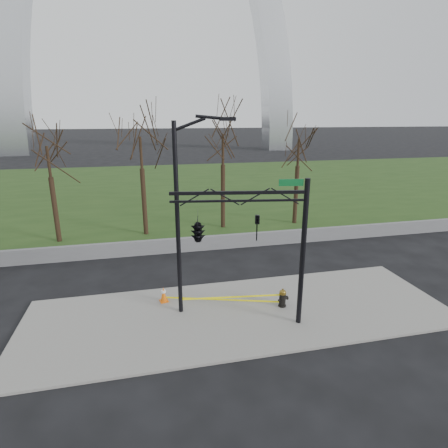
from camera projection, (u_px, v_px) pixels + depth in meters
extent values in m
plane|color=black|center=(241.00, 314.00, 15.49)|extent=(500.00, 500.00, 0.00)
cube|color=gray|center=(241.00, 313.00, 15.47)|extent=(18.00, 6.00, 0.10)
cube|color=#213B15|center=(175.00, 186.00, 43.50)|extent=(120.00, 40.00, 0.06)
cube|color=#59595B|center=(207.00, 243.00, 22.83)|extent=(60.00, 0.30, 0.90)
cylinder|color=black|center=(282.00, 305.00, 15.93)|extent=(0.34, 0.34, 0.06)
cylinder|color=black|center=(282.00, 300.00, 15.85)|extent=(0.26, 0.26, 0.61)
cylinder|color=black|center=(286.00, 298.00, 15.93)|extent=(0.24, 0.21, 0.16)
cylinder|color=black|center=(280.00, 300.00, 15.78)|extent=(0.12, 0.12, 0.10)
cylinder|color=brown|center=(283.00, 293.00, 15.76)|extent=(0.30, 0.30, 0.06)
ellipsoid|color=brown|center=(283.00, 292.00, 15.74)|extent=(0.28, 0.28, 0.21)
cylinder|color=brown|center=(283.00, 289.00, 15.70)|extent=(0.06, 0.06, 0.08)
cube|color=orange|center=(164.00, 301.00, 16.34)|extent=(0.43, 0.43, 0.04)
cone|color=orange|center=(164.00, 294.00, 16.24)|extent=(0.28, 0.28, 0.66)
cylinder|color=white|center=(163.00, 291.00, 16.20)|extent=(0.21, 0.21, 0.10)
cylinder|color=black|center=(178.00, 224.00, 14.41)|extent=(0.18, 0.18, 8.00)
cylinder|color=black|center=(189.00, 125.00, 13.34)|extent=(1.27, 0.31, 0.56)
cylinder|color=black|center=(212.00, 117.00, 13.32)|extent=(1.21, 0.31, 0.22)
cube|color=black|center=(228.00, 119.00, 13.38)|extent=(0.63, 0.31, 0.14)
cylinder|color=black|center=(303.00, 256.00, 13.87)|extent=(0.20, 0.20, 6.00)
cube|color=black|center=(239.00, 193.00, 13.01)|extent=(4.95, 0.93, 0.12)
cube|color=black|center=(239.00, 201.00, 13.10)|extent=(4.95, 0.89, 0.08)
cube|color=#0C5926|center=(291.00, 183.00, 13.02)|extent=(0.89, 0.19, 0.25)
imported|color=black|center=(257.00, 228.00, 13.44)|extent=(0.19, 0.22, 1.00)
imported|color=black|center=(198.00, 229.00, 13.31)|extent=(0.92, 2.54, 1.00)
cube|color=#FFF50D|center=(232.00, 297.00, 15.57)|extent=(4.40, 0.57, 0.08)
cube|color=#FFF50D|center=(222.00, 300.00, 16.08)|extent=(5.06, 1.59, 0.08)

